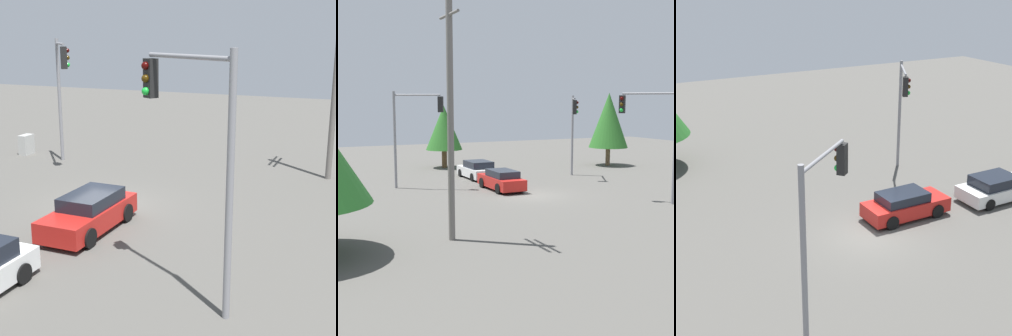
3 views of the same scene
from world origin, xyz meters
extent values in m
plane|color=#54514C|center=(0.00, 0.00, 0.00)|extent=(80.00, 80.00, 0.00)
cube|color=red|center=(2.56, 0.85, 0.55)|extent=(4.32, 1.71, 0.71)
cube|color=black|center=(2.35, 0.85, 1.13)|extent=(2.38, 1.50, 0.46)
cylinder|color=black|center=(3.90, 1.66, 0.34)|extent=(0.69, 0.22, 0.69)
cylinder|color=black|center=(3.90, 0.04, 0.34)|extent=(0.69, 0.22, 0.69)
cylinder|color=black|center=(1.22, 1.66, 0.34)|extent=(0.69, 0.22, 0.69)
cylinder|color=black|center=(1.22, 0.04, 0.34)|extent=(0.69, 0.22, 0.69)
cylinder|color=black|center=(6.79, 1.24, 0.30)|extent=(0.61, 0.22, 0.61)
cylinder|color=gray|center=(-6.04, -6.13, 3.31)|extent=(0.18, 0.18, 6.62)
cylinder|color=gray|center=(-4.87, -5.14, 6.37)|extent=(2.41, 2.08, 0.12)
cube|color=black|center=(-3.70, -4.14, 5.74)|extent=(0.44, 0.43, 1.05)
sphere|color=#360503|center=(-3.81, -4.01, 6.08)|extent=(0.22, 0.22, 0.22)
sphere|color=#392605|center=(-3.81, -4.01, 5.74)|extent=(0.22, 0.22, 0.22)
sphere|color=green|center=(-3.81, -4.01, 5.41)|extent=(0.22, 0.22, 0.22)
cylinder|color=gray|center=(6.29, 7.07, 3.29)|extent=(0.18, 0.18, 6.58)
cylinder|color=gray|center=(5.49, 5.70, 6.33)|extent=(1.71, 2.81, 0.12)
cube|color=black|center=(4.69, 4.32, 5.71)|extent=(0.41, 0.43, 1.05)
sphere|color=#360503|center=(4.84, 4.23, 6.04)|extent=(0.22, 0.22, 0.22)
sphere|color=#392605|center=(4.84, 4.23, 5.71)|extent=(0.22, 0.22, 0.22)
sphere|color=green|center=(4.84, 4.23, 5.37)|extent=(0.22, 0.22, 0.22)
cube|color=#B2B2AD|center=(-6.39, -8.87, 0.58)|extent=(0.89, 0.52, 1.15)
camera|label=1|loc=(17.42, 10.23, 6.89)|focal=55.00mm
camera|label=2|loc=(-28.40, 15.10, 5.98)|focal=55.00mm
camera|label=3|loc=(-11.17, -18.03, 11.46)|focal=55.00mm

